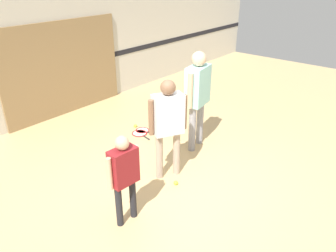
{
  "coord_description": "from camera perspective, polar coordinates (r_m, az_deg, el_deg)",
  "views": [
    {
      "loc": [
        -3.22,
        -2.53,
        2.95
      ],
      "look_at": [
        0.05,
        0.24,
        0.86
      ],
      "focal_mm": 35.0,
      "sensor_mm": 36.0,
      "label": 1
    }
  ],
  "objects": [
    {
      "name": "ground_plane",
      "position": [
        5.04,
        1.7,
        -9.72
      ],
      "size": [
        16.0,
        16.0,
        0.0
      ],
      "primitive_type": "plane",
      "color": "tan"
    },
    {
      "name": "wall_back",
      "position": [
        7.04,
        -22.24,
        13.14
      ],
      "size": [
        16.0,
        0.07,
        3.2
      ],
      "color": "beige",
      "rests_on": "ground_plane"
    },
    {
      "name": "wall_panel",
      "position": [
        7.38,
        -17.68,
        9.46
      ],
      "size": [
        2.82,
        0.05,
        1.98
      ],
      "color": "#93754C",
      "rests_on": "ground_plane"
    },
    {
      "name": "person_instructor",
      "position": [
        4.72,
        0.0,
        1.16
      ],
      "size": [
        0.53,
        0.41,
        1.55
      ],
      "rotation": [
        0.0,
        0.0,
        -0.48
      ],
      "color": "tan",
      "rests_on": "ground_plane"
    },
    {
      "name": "person_student_left",
      "position": [
        3.97,
        -7.7,
        -7.75
      ],
      "size": [
        0.46,
        0.21,
        1.22
      ],
      "rotation": [
        0.0,
        0.0,
        -0.07
      ],
      "color": "#232328",
      "rests_on": "ground_plane"
    },
    {
      "name": "person_student_right",
      "position": [
        5.55,
        5.18,
        6.18
      ],
      "size": [
        0.65,
        0.35,
        1.73
      ],
      "rotation": [
        0.0,
        0.0,
        -2.96
      ],
      "color": "gray",
      "rests_on": "ground_plane"
    },
    {
      "name": "racket_spare_on_floor",
      "position": [
        6.52,
        -4.35,
        -0.81
      ],
      "size": [
        0.29,
        0.51,
        0.03
      ],
      "rotation": [
        0.0,
        0.0,
        4.78
      ],
      "color": "red",
      "rests_on": "ground_plane"
    },
    {
      "name": "racket_second_spare",
      "position": [
        6.41,
        -4.91,
        -1.31
      ],
      "size": [
        0.35,
        0.5,
        0.03
      ],
      "rotation": [
        0.0,
        0.0,
        4.5
      ],
      "color": "red",
      "rests_on": "ground_plane"
    },
    {
      "name": "tennis_ball_near_instructor",
      "position": [
        4.97,
        1.36,
        -9.87
      ],
      "size": [
        0.07,
        0.07,
        0.07
      ],
      "primitive_type": "sphere",
      "color": "#CCE038",
      "rests_on": "ground_plane"
    },
    {
      "name": "tennis_ball_by_spare_racket",
      "position": [
        6.68,
        -5.72,
        0.04
      ],
      "size": [
        0.07,
        0.07,
        0.07
      ],
      "primitive_type": "sphere",
      "color": "#CCE038",
      "rests_on": "ground_plane"
    },
    {
      "name": "tennis_ball_stray_left",
      "position": [
        5.2,
        -7.76,
        -8.28
      ],
      "size": [
        0.07,
        0.07,
        0.07
      ],
      "primitive_type": "sphere",
      "color": "#CCE038",
      "rests_on": "ground_plane"
    },
    {
      "name": "tennis_ball_stray_right",
      "position": [
        5.75,
        -7.07,
        -4.59
      ],
      "size": [
        0.07,
        0.07,
        0.07
      ],
      "primitive_type": "sphere",
      "color": "#CCE038",
      "rests_on": "ground_plane"
    }
  ]
}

